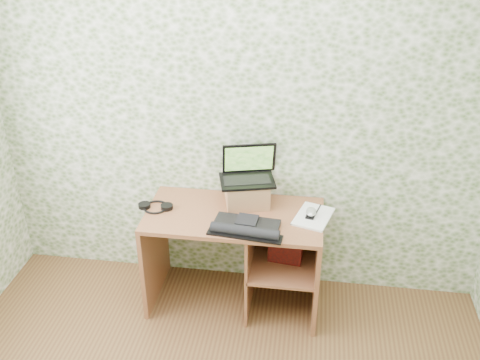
% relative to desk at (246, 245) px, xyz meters
% --- Properties ---
extents(wall_back, '(3.50, 0.00, 3.50)m').
position_rel_desk_xyz_m(wall_back, '(-0.08, 0.28, 0.82)').
color(wall_back, white).
rests_on(wall_back, ground).
extents(desk, '(1.20, 0.60, 0.75)m').
position_rel_desk_xyz_m(desk, '(0.00, 0.00, 0.00)').
color(desk, brown).
rests_on(desk, floor).
extents(riser, '(0.34, 0.31, 0.17)m').
position_rel_desk_xyz_m(riser, '(-0.01, 0.12, 0.36)').
color(riser, '#8D5E3F').
rests_on(riser, desk).
extents(laptop, '(0.42, 0.35, 0.25)m').
position_rel_desk_xyz_m(laptop, '(-0.01, 0.16, 0.50)').
color(laptop, black).
rests_on(laptop, riser).
extents(keyboard, '(0.49, 0.28, 0.07)m').
position_rel_desk_xyz_m(keyboard, '(0.03, -0.21, 0.29)').
color(keyboard, black).
rests_on(keyboard, desk).
extents(headphones, '(0.24, 0.18, 0.03)m').
position_rel_desk_xyz_m(headphones, '(-0.62, -0.03, 0.28)').
color(headphones, black).
rests_on(headphones, desk).
extents(notepad, '(0.29, 0.35, 0.01)m').
position_rel_desk_xyz_m(notepad, '(0.45, 0.00, 0.28)').
color(notepad, white).
rests_on(notepad, desk).
extents(mouse, '(0.09, 0.12, 0.04)m').
position_rel_desk_xyz_m(mouse, '(0.44, 0.00, 0.30)').
color(mouse, silver).
rests_on(mouse, notepad).
extents(pen, '(0.04, 0.13, 0.01)m').
position_rel_desk_xyz_m(pen, '(0.48, 0.08, 0.29)').
color(pen, black).
rests_on(pen, notepad).
extents(red_box, '(0.24, 0.10, 0.28)m').
position_rel_desk_xyz_m(red_box, '(0.28, -0.03, 0.05)').
color(red_box, maroon).
rests_on(red_box, desk).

